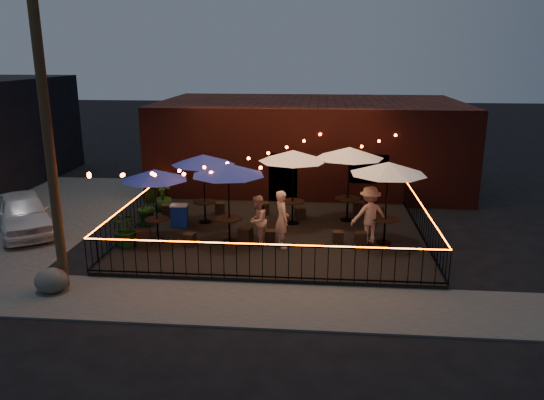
{
  "coord_description": "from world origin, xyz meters",
  "views": [
    {
      "loc": [
        1.47,
        -15.41,
        6.18
      ],
      "look_at": [
        -0.04,
        1.4,
        1.48
      ],
      "focal_mm": 35.0,
      "sensor_mm": 36.0,
      "label": 1
    }
  ],
  "objects_px": {
    "cafe_table_5": "(349,154)",
    "cooler": "(179,215)",
    "cafe_table_3": "(293,157)",
    "boulder": "(51,281)",
    "cafe_table_2": "(228,170)",
    "utility_pole": "(48,141)",
    "cafe_table_0": "(154,176)",
    "cafe_table_1": "(203,161)",
    "cafe_table_4": "(388,169)"
  },
  "relations": [
    {
      "from": "cafe_table_2",
      "to": "cafe_table_4",
      "type": "xyz_separation_m",
      "value": [
        5.07,
        0.35,
        0.07
      ]
    },
    {
      "from": "utility_pole",
      "to": "cafe_table_3",
      "type": "distance_m",
      "value": 8.32
    },
    {
      "from": "cafe_table_3",
      "to": "cooler",
      "type": "height_order",
      "value": "cafe_table_3"
    },
    {
      "from": "cafe_table_2",
      "to": "boulder",
      "type": "relative_size",
      "value": 3.15
    },
    {
      "from": "cooler",
      "to": "boulder",
      "type": "height_order",
      "value": "cooler"
    },
    {
      "from": "cafe_table_0",
      "to": "cafe_table_5",
      "type": "relative_size",
      "value": 0.88
    },
    {
      "from": "cafe_table_0",
      "to": "cafe_table_4",
      "type": "distance_m",
      "value": 7.48
    },
    {
      "from": "boulder",
      "to": "cafe_table_3",
      "type": "bearing_deg",
      "value": 45.06
    },
    {
      "from": "cooler",
      "to": "boulder",
      "type": "xyz_separation_m",
      "value": [
        -2.06,
        -5.4,
        -0.21
      ]
    },
    {
      "from": "cafe_table_4",
      "to": "cafe_table_5",
      "type": "relative_size",
      "value": 1.14
    },
    {
      "from": "cafe_table_0",
      "to": "cafe_table_1",
      "type": "xyz_separation_m",
      "value": [
        1.15,
        2.07,
        0.11
      ]
    },
    {
      "from": "cafe_table_1",
      "to": "cafe_table_3",
      "type": "relative_size",
      "value": 0.98
    },
    {
      "from": "cafe_table_5",
      "to": "cooler",
      "type": "relative_size",
      "value": 3.43
    },
    {
      "from": "cooler",
      "to": "cafe_table_1",
      "type": "bearing_deg",
      "value": 29.06
    },
    {
      "from": "utility_pole",
      "to": "cafe_table_4",
      "type": "relative_size",
      "value": 2.53
    },
    {
      "from": "cafe_table_1",
      "to": "boulder",
      "type": "height_order",
      "value": "cafe_table_1"
    },
    {
      "from": "cafe_table_3",
      "to": "boulder",
      "type": "distance_m",
      "value": 8.9
    },
    {
      "from": "cafe_table_0",
      "to": "cooler",
      "type": "relative_size",
      "value": 3.03
    },
    {
      "from": "utility_pole",
      "to": "cooler",
      "type": "distance_m",
      "value": 6.34
    },
    {
      "from": "cafe_table_0",
      "to": "cooler",
      "type": "height_order",
      "value": "cafe_table_0"
    },
    {
      "from": "cafe_table_5",
      "to": "boulder",
      "type": "bearing_deg",
      "value": -140.62
    },
    {
      "from": "cafe_table_0",
      "to": "cafe_table_3",
      "type": "height_order",
      "value": "cafe_table_3"
    },
    {
      "from": "cooler",
      "to": "cafe_table_2",
      "type": "bearing_deg",
      "value": -39.33
    },
    {
      "from": "cafe_table_1",
      "to": "cafe_table_2",
      "type": "relative_size",
      "value": 0.95
    },
    {
      "from": "cafe_table_4",
      "to": "cafe_table_5",
      "type": "xyz_separation_m",
      "value": [
        -1.1,
        2.35,
        0.05
      ]
    },
    {
      "from": "cafe_table_0",
      "to": "boulder",
      "type": "xyz_separation_m",
      "value": [
        -1.72,
        -3.86,
        -2.01
      ]
    },
    {
      "from": "utility_pole",
      "to": "cafe_table_5",
      "type": "xyz_separation_m",
      "value": [
        7.96,
        6.2,
        -1.33
      ]
    },
    {
      "from": "cafe_table_5",
      "to": "cafe_table_0",
      "type": "bearing_deg",
      "value": -156.45
    },
    {
      "from": "cafe_table_0",
      "to": "cafe_table_2",
      "type": "bearing_deg",
      "value": 1.92
    },
    {
      "from": "cafe_table_0",
      "to": "cafe_table_5",
      "type": "height_order",
      "value": "cafe_table_5"
    },
    {
      "from": "cafe_table_2",
      "to": "cafe_table_5",
      "type": "distance_m",
      "value": 4.8
    },
    {
      "from": "cafe_table_3",
      "to": "cafe_table_4",
      "type": "height_order",
      "value": "cafe_table_3"
    },
    {
      "from": "utility_pole",
      "to": "cooler",
      "type": "xyz_separation_m",
      "value": [
        1.94,
        4.96,
        -3.44
      ]
    },
    {
      "from": "cafe_table_4",
      "to": "utility_pole",
      "type": "bearing_deg",
      "value": -156.97
    },
    {
      "from": "boulder",
      "to": "cafe_table_1",
      "type": "bearing_deg",
      "value": 64.14
    },
    {
      "from": "cafe_table_3",
      "to": "cafe_table_5",
      "type": "relative_size",
      "value": 0.98
    },
    {
      "from": "cafe_table_2",
      "to": "cafe_table_3",
      "type": "bearing_deg",
      "value": 47.6
    },
    {
      "from": "cafe_table_2",
      "to": "cafe_table_5",
      "type": "xyz_separation_m",
      "value": [
        3.97,
        2.69,
        0.11
      ]
    },
    {
      "from": "cafe_table_0",
      "to": "cafe_table_3",
      "type": "relative_size",
      "value": 0.9
    },
    {
      "from": "utility_pole",
      "to": "cafe_table_3",
      "type": "bearing_deg",
      "value": 43.5
    },
    {
      "from": "cafe_table_1",
      "to": "cafe_table_5",
      "type": "xyz_separation_m",
      "value": [
        5.21,
        0.71,
        0.21
      ]
    },
    {
      "from": "cafe_table_2",
      "to": "cafe_table_3",
      "type": "relative_size",
      "value": 1.03
    },
    {
      "from": "cafe_table_1",
      "to": "cafe_table_5",
      "type": "relative_size",
      "value": 0.96
    },
    {
      "from": "cafe_table_2",
      "to": "utility_pole",
      "type": "bearing_deg",
      "value": -138.74
    },
    {
      "from": "cafe_table_3",
      "to": "utility_pole",
      "type": "bearing_deg",
      "value": -136.5
    },
    {
      "from": "utility_pole",
      "to": "cafe_table_4",
      "type": "height_order",
      "value": "utility_pole"
    },
    {
      "from": "cafe_table_4",
      "to": "cafe_table_5",
      "type": "height_order",
      "value": "cafe_table_5"
    },
    {
      "from": "cafe_table_0",
      "to": "cafe_table_3",
      "type": "bearing_deg",
      "value": 27.08
    },
    {
      "from": "utility_pole",
      "to": "cafe_table_3",
      "type": "height_order",
      "value": "utility_pole"
    },
    {
      "from": "cafe_table_1",
      "to": "boulder",
      "type": "bearing_deg",
      "value": -115.86
    }
  ]
}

